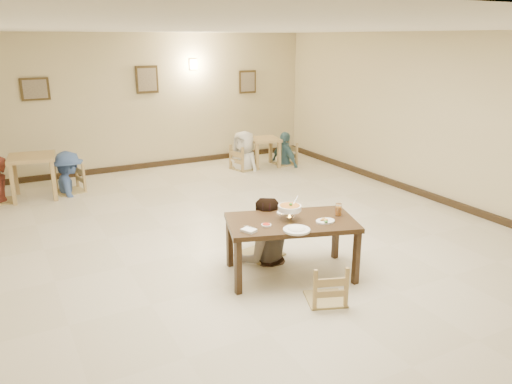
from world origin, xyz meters
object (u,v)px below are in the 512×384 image
chair_near (327,264)px  bg_table_right (264,144)px  main_diner (264,198)px  bg_diner_b (66,152)px  main_table (291,226)px  drink_glass (338,210)px  bg_chair_rl (244,146)px  bg_diner_d (285,132)px  curry_warmer (290,208)px  bg_chair_rr (285,144)px  bg_table_left (32,163)px  bg_diner_c (244,131)px  chair_far (261,219)px  bg_chair_lr (67,166)px

chair_near → bg_table_right: 6.27m
main_diner → bg_diner_b: 4.83m
main_table → drink_glass: size_ratio=11.25×
bg_chair_rl → bg_diner_d: bg_diner_d is taller
chair_near → main_diner: main_diner is taller
curry_warmer → bg_chair_rr: size_ratio=0.33×
bg_diner_d → bg_table_left: bearing=82.6°
bg_table_right → curry_warmer: bearing=-115.9°
bg_chair_rr → bg_diner_b: size_ratio=0.62×
bg_chair_rl → chair_near: bearing=147.6°
bg_table_left → bg_table_right: bg_table_left is taller
bg_table_right → bg_diner_c: bearing=-178.5°
curry_warmer → bg_diner_b: size_ratio=0.20×
chair_far → chair_near: size_ratio=1.16×
bg_table_left → drink_glass: bearing=-58.5°
bg_chair_rl → bg_chair_rr: bearing=-107.6°
bg_table_right → bg_chair_lr: bg_chair_lr is taller
chair_near → bg_table_left: bearing=-45.4°
bg_chair_rl → main_diner: bearing=141.9°
bg_chair_rr → bg_diner_b: bearing=-91.8°
curry_warmer → drink_glass: size_ratio=2.06×
main_diner → curry_warmer: (0.05, -0.56, 0.01)m
bg_diner_b → bg_diner_c: (3.81, -0.02, 0.07)m
main_table → bg_diner_c: (1.90, 5.03, 0.22)m
bg_diner_c → bg_diner_d: bg_diner_c is taller
bg_diner_c → drink_glass: bearing=-32.9°
chair_near → curry_warmer: (-0.02, 0.78, 0.43)m
bg_table_left → bg_chair_rl: (4.42, 0.05, -0.14)m
main_table → bg_diner_c: 5.38m
drink_glass → bg_diner_d: 5.61m
chair_far → main_diner: size_ratio=0.61×
main_diner → bg_chair_rl: size_ratio=1.64×
main_table → chair_near: bearing=-71.4°
bg_chair_lr → bg_diner_d: 4.87m
bg_chair_rr → bg_diner_c: bg_diner_c is taller
main_diner → curry_warmer: bearing=107.8°
chair_far → main_diner: bearing=-115.1°
chair_near → bg_diner_c: 6.09m
curry_warmer → bg_diner_b: 5.37m
main_table → bg_chair_rr: 5.78m
bg_chair_rl → bg_chair_rr: bg_chair_rl is taller
bg_diner_b → bg_diner_c: 3.81m
chair_near → bg_chair_rl: (1.89, 5.78, 0.07)m
curry_warmer → bg_chair_rr: bearing=59.1°
bg_chair_lr → bg_chair_rl: bg_chair_rl is taller
main_diner → bg_diner_c: bearing=-101.6°
drink_glass → bg_table_right: size_ratio=0.21×
drink_glass → bg_chair_rr: (2.33, 5.10, -0.31)m
bg_table_left → bg_diner_c: bearing=0.6°
main_table → chair_near: chair_near is taller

